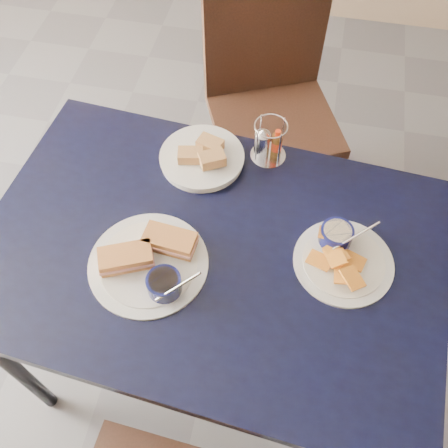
% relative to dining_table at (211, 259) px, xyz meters
% --- Properties ---
extents(ground, '(6.00, 6.00, 0.00)m').
position_rel_dining_table_xyz_m(ground, '(-0.01, -0.22, -0.69)').
color(ground, '#58585D').
rests_on(ground, ground).
extents(dining_table, '(1.35, 0.96, 0.75)m').
position_rel_dining_table_xyz_m(dining_table, '(0.00, 0.00, 0.00)').
color(dining_table, black).
rests_on(dining_table, ground).
extents(chair_far, '(0.62, 0.62, 1.01)m').
position_rel_dining_table_xyz_m(chair_far, '(0.08, 0.86, -0.11)').
color(chair_far, black).
rests_on(chair_far, ground).
extents(sandwich_plate, '(0.33, 0.32, 0.12)m').
position_rel_dining_table_xyz_m(sandwich_plate, '(-0.14, -0.08, 0.08)').
color(sandwich_plate, white).
rests_on(sandwich_plate, dining_table).
extents(plantain_plate, '(0.27, 0.27, 0.12)m').
position_rel_dining_table_xyz_m(plantain_plate, '(0.35, 0.05, 0.08)').
color(plantain_plate, white).
rests_on(plantain_plate, dining_table).
extents(bread_basket, '(0.26, 0.26, 0.07)m').
position_rel_dining_table_xyz_m(bread_basket, '(-0.09, 0.30, 0.08)').
color(bread_basket, white).
rests_on(bread_basket, dining_table).
extents(condiment_caddy, '(0.11, 0.11, 0.14)m').
position_rel_dining_table_xyz_m(condiment_caddy, '(0.10, 0.36, 0.12)').
color(condiment_caddy, silver).
rests_on(condiment_caddy, dining_table).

